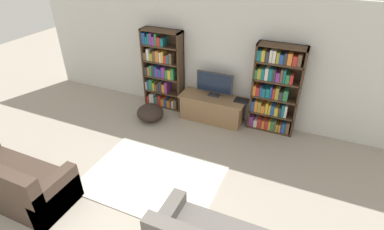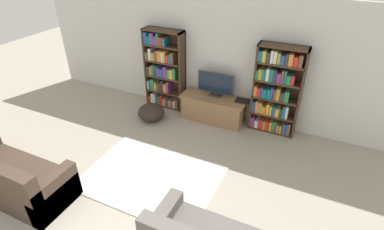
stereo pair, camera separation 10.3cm
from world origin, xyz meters
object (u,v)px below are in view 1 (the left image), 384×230
television (215,84)px  tv_stand (212,108)px  bookshelf_right (275,90)px  couch_left_sectional (12,182)px  laptop (242,100)px  bookshelf_left (162,71)px  beanbag_ottoman (150,113)px

television → tv_stand: bearing=-90.0°
bookshelf_right → couch_left_sectional: bearing=-132.3°
tv_stand → laptop: 0.67m
tv_stand → laptop: (0.61, 0.07, 0.28)m
couch_left_sectional → television: bearing=60.2°
television → couch_left_sectional: 3.98m
bookshelf_right → bookshelf_left: bearing=180.0°
beanbag_ottoman → couch_left_sectional: bearing=-104.9°
bookshelf_left → beanbag_ottoman: bookshelf_left is taller
bookshelf_left → laptop: 1.91m
couch_left_sectional → beanbag_ottoman: bearing=75.1°
tv_stand → beanbag_ottoman: size_ratio=2.43×
bookshelf_left → bookshelf_right: size_ratio=1.00×
beanbag_ottoman → bookshelf_left: bearing=94.8°
tv_stand → television: (-0.00, 0.08, 0.55)m
bookshelf_left → tv_stand: bearing=-6.7°
tv_stand → laptop: bearing=7.0°
bookshelf_right → tv_stand: (-1.22, -0.15, -0.61)m
beanbag_ottoman → bookshelf_right: bearing=16.4°
television → laptop: (0.61, -0.00, -0.26)m
couch_left_sectional → beanbag_ottoman: 2.88m
television → couch_left_sectional: television is taller
television → bookshelf_right: bearing=3.4°
bookshelf_left → television: (1.28, -0.07, -0.05)m
television → beanbag_ottoman: size_ratio=1.37×
laptop → television: bearing=179.8°
beanbag_ottoman → tv_stand: bearing=25.1°
couch_left_sectional → bookshelf_right: bearing=47.7°
tv_stand → beanbag_ottoman: bearing=-154.9°
bookshelf_left → laptop: size_ratio=5.98×
television → laptop: television is taller
laptop → couch_left_sectional: couch_left_sectional is taller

